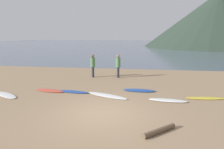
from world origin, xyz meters
The scene contains 13 objects.
ground_plane centered at (0.00, 10.00, -0.10)m, with size 120.00×120.00×0.20m, color #997C5B.
ocean_water centered at (0.00, 61.33, 0.00)m, with size 140.00×100.00×0.01m, color slate.
headland_hill centered at (22.60, 51.81, 7.46)m, with size 39.41×39.41×14.91m, color #28382B.
surfboard_0 centered at (-5.84, 1.72, 0.03)m, with size 1.99×0.58×0.07m, color white.
surfboard_1 centered at (-3.81, 2.90, 0.04)m, with size 1.93×0.57×0.08m, color #D84C38.
surfboard_2 centered at (-2.32, 2.87, 0.04)m, with size 1.99×0.46×0.07m, color #1E479E.
surfboard_3 centered at (-0.19, 2.44, 0.03)m, with size 2.54×0.58×0.06m, color white.
surfboard_4 centered at (1.57, 3.68, 0.05)m, with size 1.94×0.59×0.10m, color #1E479E.
surfboard_5 centered at (3.06, 2.07, 0.04)m, with size 1.97×0.52×0.08m, color white.
surfboard_6 centered at (5.11, 2.75, 0.03)m, with size 2.14×0.46×0.06m, color yellow.
person_0 centered at (-2.14, 7.12, 1.08)m, with size 0.37×0.37×1.83m.
person_1 centered at (-0.13, 7.28, 1.08)m, with size 0.37×0.37×1.83m.
driftwood_log centered at (2.30, -1.39, 0.09)m, with size 0.18×0.18×1.45m, color brown.
Camera 1 is at (1.55, -7.76, 3.37)m, focal length 31.04 mm.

